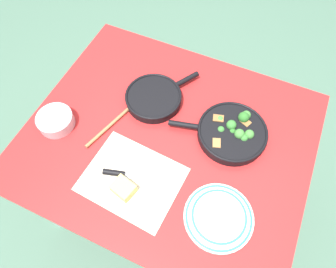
# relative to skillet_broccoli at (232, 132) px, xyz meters

# --- Properties ---
(ground_plane) EXTENTS (14.00, 14.00, 0.00)m
(ground_plane) POSITION_rel_skillet_broccoli_xyz_m (0.24, 0.12, -0.80)
(ground_plane) COLOR #476B56
(dining_table_red) EXTENTS (1.19, 1.00, 0.77)m
(dining_table_red) POSITION_rel_skillet_broccoli_xyz_m (0.24, 0.12, -0.11)
(dining_table_red) COLOR red
(dining_table_red) RESTS_ON ground_plane
(skillet_broccoli) EXTENTS (0.41, 0.29, 0.08)m
(skillet_broccoli) POSITION_rel_skillet_broccoli_xyz_m (0.00, 0.00, 0.00)
(skillet_broccoli) COLOR black
(skillet_broccoli) RESTS_ON dining_table_red
(skillet_eggs) EXTENTS (0.27, 0.34, 0.05)m
(skillet_eggs) POSITION_rel_skillet_broccoli_xyz_m (0.38, -0.03, -0.00)
(skillet_eggs) COLOR black
(skillet_eggs) RESTS_ON dining_table_red
(wooden_spoon) EXTENTS (0.13, 0.37, 0.02)m
(wooden_spoon) POSITION_rel_skillet_broccoli_xyz_m (0.46, 0.08, -0.02)
(wooden_spoon) COLOR #996B42
(wooden_spoon) RESTS_ON dining_table_red
(parchment_sheet) EXTENTS (0.39, 0.32, 0.00)m
(parchment_sheet) POSITION_rel_skillet_broccoli_xyz_m (0.29, 0.35, -0.03)
(parchment_sheet) COLOR beige
(parchment_sheet) RESTS_ON dining_table_red
(grater_knife) EXTENTS (0.23, 0.09, 0.02)m
(grater_knife) POSITION_rel_skillet_broccoli_xyz_m (0.33, 0.35, -0.02)
(grater_knife) COLOR silver
(grater_knife) RESTS_ON dining_table_red
(cheese_block) EXTENTS (0.10, 0.09, 0.05)m
(cheese_block) POSITION_rel_skillet_broccoli_xyz_m (0.30, 0.40, -0.00)
(cheese_block) COLOR #EACC66
(cheese_block) RESTS_ON dining_table_red
(dinner_plate_stack) EXTENTS (0.26, 0.26, 0.03)m
(dinner_plate_stack) POSITION_rel_skillet_broccoli_xyz_m (-0.07, 0.35, -0.01)
(dinner_plate_stack) COLOR silver
(dinner_plate_stack) RESTS_ON dining_table_red
(prep_bowl_steel) EXTENTS (0.15, 0.15, 0.05)m
(prep_bowl_steel) POSITION_rel_skillet_broccoli_xyz_m (0.71, 0.26, -0.00)
(prep_bowl_steel) COLOR #B7B7BC
(prep_bowl_steel) RESTS_ON dining_table_red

